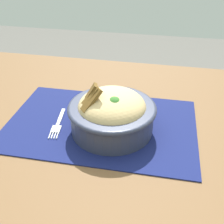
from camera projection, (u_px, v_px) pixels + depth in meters
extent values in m
cube|color=brown|center=(110.00, 129.00, 0.71)|extent=(1.10, 0.78, 0.04)
cylinder|color=brown|center=(19.00, 137.00, 1.26)|extent=(0.04, 0.04, 0.68)
cube|color=#11194C|center=(101.00, 124.00, 0.70)|extent=(0.47, 0.31, 0.00)
cylinder|color=#2D3347|center=(112.00, 118.00, 0.66)|extent=(0.19, 0.19, 0.07)
torus|color=#2D3347|center=(112.00, 108.00, 0.64)|extent=(0.21, 0.21, 0.01)
ellipsoid|color=tan|center=(112.00, 108.00, 0.64)|extent=(0.20, 0.20, 0.08)
sphere|color=#326827|center=(114.00, 104.00, 0.61)|extent=(0.04, 0.04, 0.04)
cylinder|color=orange|center=(130.00, 102.00, 0.62)|extent=(0.03, 0.02, 0.01)
cylinder|color=orange|center=(109.00, 108.00, 0.60)|extent=(0.02, 0.03, 0.01)
cube|color=brown|center=(89.00, 95.00, 0.62)|extent=(0.04, 0.03, 0.06)
cube|color=brown|center=(90.00, 98.00, 0.61)|extent=(0.05, 0.04, 0.05)
cube|color=brown|center=(91.00, 100.00, 0.60)|extent=(0.05, 0.05, 0.05)
cube|color=silver|center=(61.00, 116.00, 0.72)|extent=(0.02, 0.06, 0.00)
cube|color=silver|center=(58.00, 124.00, 0.69)|extent=(0.01, 0.01, 0.00)
cube|color=silver|center=(56.00, 129.00, 0.67)|extent=(0.03, 0.03, 0.00)
cube|color=silver|center=(50.00, 135.00, 0.65)|extent=(0.01, 0.02, 0.00)
cube|color=silver|center=(52.00, 135.00, 0.65)|extent=(0.01, 0.02, 0.00)
cube|color=silver|center=(55.00, 135.00, 0.65)|extent=(0.01, 0.02, 0.00)
cube|color=silver|center=(58.00, 136.00, 0.65)|extent=(0.01, 0.02, 0.00)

